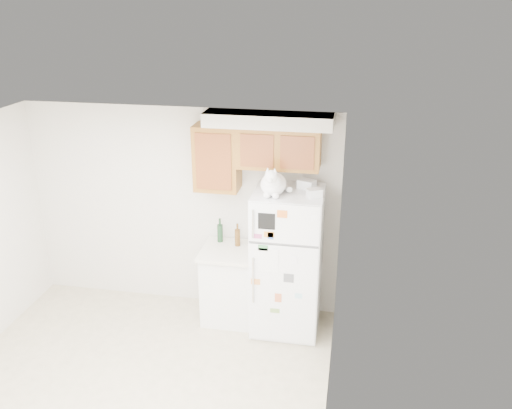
% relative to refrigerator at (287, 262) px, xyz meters
% --- Properties ---
extents(ground_plane, '(3.80, 4.00, 0.01)m').
position_rel_refrigerator_xyz_m(ground_plane, '(-1.34, -1.61, -0.86)').
color(ground_plane, beige).
extents(room_shell, '(3.84, 4.04, 2.52)m').
position_rel_refrigerator_xyz_m(room_shell, '(-1.22, -1.36, 0.82)').
color(room_shell, beige).
rests_on(room_shell, ground_plane).
extents(refrigerator, '(0.76, 0.78, 1.70)m').
position_rel_refrigerator_xyz_m(refrigerator, '(0.00, 0.00, 0.00)').
color(refrigerator, white).
rests_on(refrigerator, ground_plane).
extents(base_counter, '(0.64, 0.64, 0.92)m').
position_rel_refrigerator_xyz_m(base_counter, '(-0.69, 0.07, -0.39)').
color(base_counter, white).
rests_on(base_counter, ground_plane).
extents(cat, '(0.34, 0.49, 0.35)m').
position_rel_refrigerator_xyz_m(cat, '(-0.15, -0.12, 0.98)').
color(cat, white).
rests_on(cat, refrigerator).
extents(storage_box_back, '(0.22, 0.19, 0.10)m').
position_rel_refrigerator_xyz_m(storage_box_back, '(0.18, 0.14, 0.90)').
color(storage_box_back, white).
rests_on(storage_box_back, refrigerator).
extents(storage_box_front, '(0.18, 0.16, 0.09)m').
position_rel_refrigerator_xyz_m(storage_box_front, '(0.28, -0.11, 0.89)').
color(storage_box_front, white).
rests_on(storage_box_front, refrigerator).
extents(bottle_green, '(0.07, 0.07, 0.30)m').
position_rel_refrigerator_xyz_m(bottle_green, '(-0.84, 0.25, 0.22)').
color(bottle_green, '#19381E').
rests_on(bottle_green, base_counter).
extents(bottle_amber, '(0.06, 0.06, 0.28)m').
position_rel_refrigerator_xyz_m(bottle_amber, '(-0.61, 0.18, 0.21)').
color(bottle_amber, '#593814').
rests_on(bottle_amber, base_counter).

